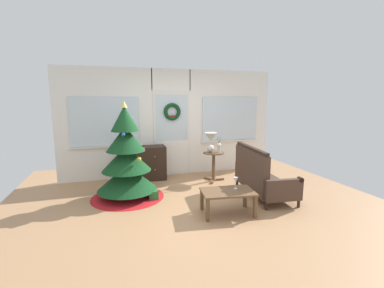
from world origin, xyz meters
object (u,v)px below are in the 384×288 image
at_px(wine_glass, 236,180).
at_px(gift_box, 153,195).
at_px(table_lamp, 211,140).
at_px(flower_vase, 219,147).
at_px(dresser_cabinet, 146,163).
at_px(side_table, 214,160).
at_px(settee_sofa, 260,176).
at_px(christmas_tree, 127,164).
at_px(coffee_table, 228,194).

xyz_separation_m(wine_glass, gift_box, (-1.22, 0.91, -0.44)).
height_order(table_lamp, flower_vase, table_lamp).
relative_size(dresser_cabinet, side_table, 1.35).
bearing_deg(settee_sofa, wine_glass, -145.13).
relative_size(christmas_tree, side_table, 2.72).
relative_size(christmas_tree, table_lamp, 4.12).
relative_size(side_table, coffee_table, 0.74).
xyz_separation_m(christmas_tree, dresser_cabinet, (0.48, 1.03, -0.25)).
xyz_separation_m(settee_sofa, coffee_table, (-0.95, -0.61, -0.05)).
height_order(christmas_tree, flower_vase, christmas_tree).
bearing_deg(settee_sofa, christmas_tree, 165.56).
bearing_deg(dresser_cabinet, settee_sofa, -40.16).
height_order(coffee_table, gift_box, coffee_table).
distance_m(settee_sofa, side_table, 1.23).
xyz_separation_m(dresser_cabinet, table_lamp, (1.40, -0.50, 0.56)).
bearing_deg(flower_vase, dresser_cabinet, 158.86).
distance_m(dresser_cabinet, flower_vase, 1.72).
distance_m(dresser_cabinet, gift_box, 1.33).
distance_m(side_table, flower_vase, 0.33).
distance_m(side_table, wine_glass, 1.69).
bearing_deg(dresser_cabinet, gift_box, -91.50).
xyz_separation_m(christmas_tree, side_table, (1.94, 0.49, -0.17)).
distance_m(table_lamp, flower_vase, 0.25).
height_order(table_lamp, wine_glass, table_lamp).
height_order(dresser_cabinet, gift_box, dresser_cabinet).
relative_size(settee_sofa, side_table, 2.34).
bearing_deg(coffee_table, settee_sofa, 32.63).
xyz_separation_m(settee_sofa, side_table, (-0.51, 1.12, 0.10)).
bearing_deg(gift_box, wine_glass, -36.62).
distance_m(dresser_cabinet, wine_glass, 2.51).
bearing_deg(coffee_table, wine_glass, 20.54).
xyz_separation_m(side_table, coffee_table, (-0.44, -1.73, -0.14)).
bearing_deg(side_table, christmas_tree, -165.86).
xyz_separation_m(dresser_cabinet, settee_sofa, (1.97, -1.66, -0.01)).
xyz_separation_m(christmas_tree, table_lamp, (1.88, 0.53, 0.31)).
height_order(settee_sofa, coffee_table, settee_sofa).
relative_size(dresser_cabinet, table_lamp, 2.05).
bearing_deg(coffee_table, dresser_cabinet, 114.28).
xyz_separation_m(table_lamp, coffee_table, (-0.38, -1.77, -0.62)).
bearing_deg(gift_box, settee_sofa, -10.34).
bearing_deg(gift_box, flower_vase, 23.54).
xyz_separation_m(christmas_tree, flower_vase, (2.04, 0.43, 0.14)).
relative_size(dresser_cabinet, settee_sofa, 0.58).
height_order(coffee_table, wine_glass, wine_glass).
distance_m(settee_sofa, gift_box, 2.06).
relative_size(wine_glass, gift_box, 1.14).
height_order(dresser_cabinet, side_table, dresser_cabinet).
bearing_deg(gift_box, side_table, 26.80).
height_order(table_lamp, coffee_table, table_lamp).
distance_m(table_lamp, gift_box, 1.85).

